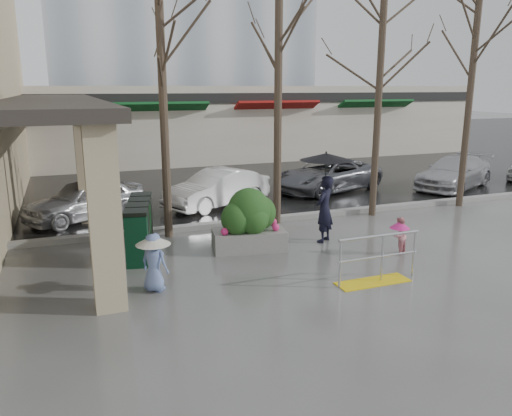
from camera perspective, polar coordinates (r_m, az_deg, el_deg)
ground at (r=11.13m, az=4.09°, el=-7.20°), size 120.00×120.00×0.00m
street_asphalt at (r=31.95m, az=-12.96°, el=6.24°), size 120.00×36.00×0.01m
curb at (r=14.64m, az=-2.55°, el=-1.71°), size 120.00×0.30×0.15m
canopy_slab at (r=17.40m, az=-22.66°, el=11.56°), size 2.80×18.00×0.25m
pillar_front at (r=9.18m, az=-16.92°, el=-0.85°), size 0.55×0.55×3.50m
pillar_back at (r=15.56m, az=-18.85°, el=4.79°), size 0.55×0.55×3.50m
storefront_row at (r=28.18m, az=-7.87°, el=9.61°), size 34.00×6.74×4.00m
handrail at (r=10.67m, az=13.57°, el=-6.34°), size 1.90×0.50×1.03m
tree_west at (r=13.27m, az=-10.85°, el=18.31°), size 3.20×3.20×6.80m
tree_midwest at (r=14.23m, az=2.61°, el=18.81°), size 3.20×3.20×7.00m
tree_mideast at (r=15.81m, az=14.10°, el=16.56°), size 3.20×3.20×6.50m
tree_east at (r=18.06m, az=23.77°, el=17.11°), size 3.20×3.20×7.20m
woman at (r=12.93m, az=7.90°, el=2.31°), size 1.35×1.35×2.38m
child_pink at (r=12.54m, az=16.06°, el=-2.77°), size 0.56×0.51×0.92m
child_blue at (r=10.05m, az=-11.61°, el=-5.49°), size 0.69×0.69×1.19m
planter at (r=12.34m, az=-0.80°, el=-1.41°), size 1.91×1.18×1.56m
news_boxes at (r=12.42m, az=-13.14°, el=-2.16°), size 1.00×2.37×1.29m
car_a at (r=16.05m, az=-18.99°, el=0.96°), size 3.96×3.04×1.26m
car_b at (r=16.84m, az=-4.45°, el=2.24°), size 4.03×2.84×1.26m
car_c at (r=19.53m, az=8.20°, el=3.73°), size 4.95×3.35×1.26m
car_d at (r=21.51m, az=21.74°, el=3.81°), size 4.68×3.44×1.26m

